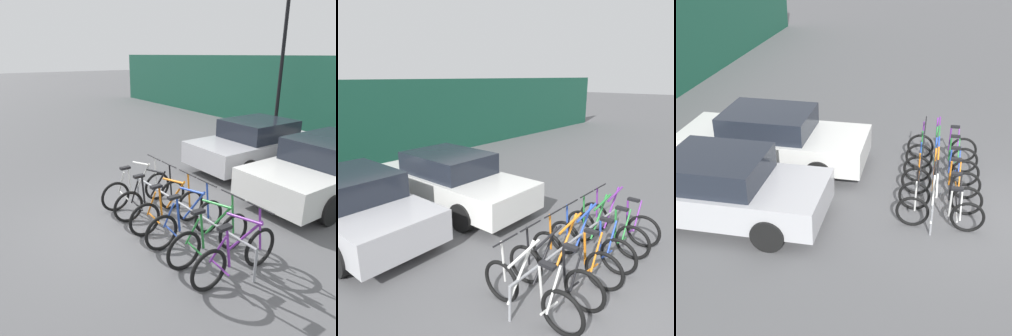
% 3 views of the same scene
% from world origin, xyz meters
% --- Properties ---
extents(ground_plane, '(120.00, 120.00, 0.00)m').
position_xyz_m(ground_plane, '(0.00, 0.00, 0.00)').
color(ground_plane, '#59595B').
extents(bike_rack, '(3.58, 0.04, 0.57)m').
position_xyz_m(bike_rack, '(0.77, 0.68, 0.48)').
color(bike_rack, gray).
rests_on(bike_rack, ground).
extents(bicycle_white, '(0.68, 1.71, 1.05)m').
position_xyz_m(bicycle_white, '(-0.75, 0.53, 0.38)').
color(bicycle_white, black).
rests_on(bicycle_white, ground).
extents(bicycle_black, '(0.68, 1.71, 1.05)m').
position_xyz_m(bicycle_black, '(-0.15, 0.53, 0.38)').
color(bicycle_black, black).
rests_on(bicycle_black, ground).
extents(bicycle_orange, '(0.68, 1.71, 1.05)m').
position_xyz_m(bicycle_orange, '(0.49, 0.53, 0.38)').
color(bicycle_orange, black).
rests_on(bicycle_orange, ground).
extents(bicycle_blue, '(0.68, 1.71, 1.05)m').
position_xyz_m(bicycle_blue, '(1.06, 0.53, 0.38)').
color(bicycle_blue, black).
rests_on(bicycle_blue, ground).
extents(bicycle_green, '(0.68, 1.71, 1.05)m').
position_xyz_m(bicycle_green, '(1.70, 0.53, 0.38)').
color(bicycle_green, black).
rests_on(bicycle_green, ground).
extents(bicycle_purple, '(0.68, 1.71, 1.05)m').
position_xyz_m(bicycle_purple, '(2.29, 0.53, 0.38)').
color(bicycle_purple, black).
rests_on(bicycle_purple, ground).
extents(car_silver, '(1.91, 4.04, 1.40)m').
position_xyz_m(car_silver, '(-1.18, 4.75, 0.69)').
color(car_silver, '#B7B7BC').
rests_on(car_silver, ground).
extents(car_white, '(1.91, 4.49, 1.40)m').
position_xyz_m(car_white, '(1.28, 4.56, 0.69)').
color(car_white, silver).
rests_on(car_white, ground).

